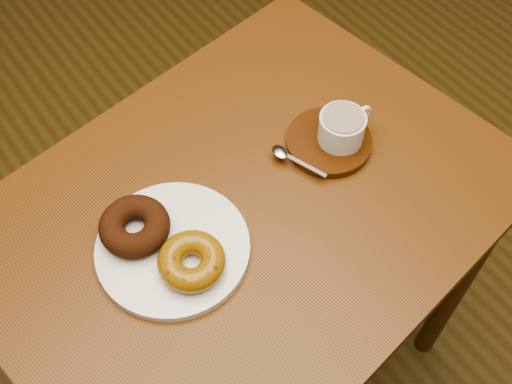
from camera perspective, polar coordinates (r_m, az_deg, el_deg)
cafe_table at (r=1.15m, az=-0.81°, el=-4.66°), size 0.94×0.75×0.80m
donut_plate at (r=1.00m, az=-7.40°, el=-4.97°), size 0.25×0.25×0.01m
donut_cinnamon at (r=0.99m, az=-10.74°, el=-3.01°), size 0.12×0.12×0.04m
donut_caramel at (r=0.95m, az=-5.75°, el=-6.13°), size 0.12×0.12×0.04m
saucer at (r=1.11m, az=6.48°, el=4.45°), size 0.15×0.15×0.02m
coffee_cup at (r=1.09m, az=7.69°, el=5.74°), size 0.10×0.08×0.06m
teaspoon at (r=1.07m, az=2.59°, el=3.36°), size 0.04×0.10×0.01m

